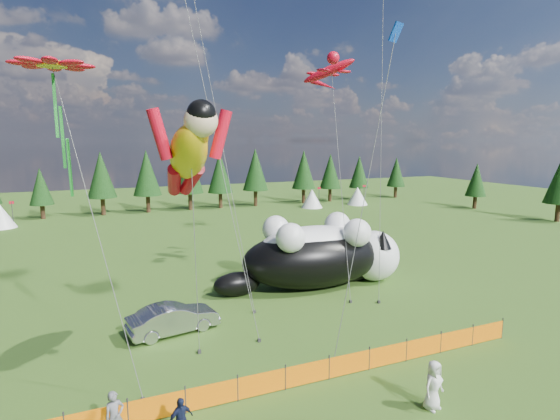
# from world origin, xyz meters

# --- Properties ---
(ground) EXTENTS (160.00, 160.00, 0.00)m
(ground) POSITION_xyz_m (0.00, 0.00, 0.00)
(ground) COLOR #15390A
(ground) RESTS_ON ground
(safety_fence) EXTENTS (22.06, 0.06, 1.10)m
(safety_fence) POSITION_xyz_m (0.00, -3.00, 0.50)
(safety_fence) COLOR #262626
(safety_fence) RESTS_ON ground
(tree_line) EXTENTS (90.00, 4.00, 8.00)m
(tree_line) POSITION_xyz_m (0.00, 45.00, 4.00)
(tree_line) COLOR black
(tree_line) RESTS_ON ground
(festival_tents) EXTENTS (50.00, 3.20, 2.80)m
(festival_tents) POSITION_xyz_m (11.00, 40.00, 1.40)
(festival_tents) COLOR white
(festival_tents) RESTS_ON ground
(cat_large) EXTENTS (13.47, 5.35, 4.86)m
(cat_large) POSITION_xyz_m (6.39, 7.79, 2.31)
(cat_large) COLOR black
(cat_large) RESTS_ON ground
(cat_small) EXTENTS (5.15, 1.85, 1.86)m
(cat_small) POSITION_xyz_m (9.71, 7.93, 0.88)
(cat_small) COLOR black
(cat_small) RESTS_ON ground
(car) EXTENTS (4.90, 2.47, 1.54)m
(car) POSITION_xyz_m (-4.26, 4.15, 0.77)
(car) COLOR #AFB0B4
(car) RESTS_ON ground
(spectator_a) EXTENTS (0.75, 0.62, 1.78)m
(spectator_a) POSITION_xyz_m (-7.44, -3.60, 0.89)
(spectator_a) COLOR slate
(spectator_a) RESTS_ON ground
(spectator_c) EXTENTS (1.02, 0.76, 1.56)m
(spectator_c) POSITION_xyz_m (-5.42, -4.45, 0.78)
(spectator_c) COLOR #131935
(spectator_c) RESTS_ON ground
(spectator_e) EXTENTS (1.04, 0.80, 1.89)m
(spectator_e) POSITION_xyz_m (3.59, -6.28, 0.95)
(spectator_e) COLOR silver
(spectator_e) RESTS_ON ground
(superhero_kite) EXTENTS (5.12, 5.50, 11.82)m
(superhero_kite) POSITION_xyz_m (-4.00, 0.09, 9.43)
(superhero_kite) COLOR #E7B40C
(superhero_kite) RESTS_ON ground
(gecko_kite) EXTENTS (6.42, 11.45, 17.40)m
(gecko_kite) POSITION_xyz_m (9.28, 12.46, 15.19)
(gecko_kite) COLOR red
(gecko_kite) RESTS_ON ground
(flower_kite) EXTENTS (4.37, 4.75, 13.17)m
(flower_kite) POSITION_xyz_m (-8.80, 1.18, 12.62)
(flower_kite) COLOR red
(flower_kite) RESTS_ON ground
(diamond_kite_c) EXTENTS (3.56, 0.67, 15.34)m
(diamond_kite_c) POSITION_xyz_m (4.51, -1.83, 13.98)
(diamond_kite_c) COLOR #0C3DBA
(diamond_kite_c) RESTS_ON ground
(diamond_kite_d) EXTENTS (2.46, 5.99, 20.37)m
(diamond_kite_d) POSITION_xyz_m (-1.38, 10.15, 18.41)
(diamond_kite_d) COLOR #0B8783
(diamond_kite_d) RESTS_ON ground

